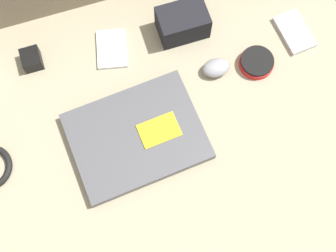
# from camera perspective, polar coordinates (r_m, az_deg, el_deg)

# --- Properties ---
(ground_plane) EXTENTS (8.00, 8.00, 0.00)m
(ground_plane) POSITION_cam_1_polar(r_m,az_deg,el_deg) (1.23, 0.00, -2.44)
(ground_plane) COLOR #38383D
(couch_seat) EXTENTS (1.02, 0.75, 0.15)m
(couch_seat) POSITION_cam_1_polar(r_m,az_deg,el_deg) (1.16, 0.00, -1.45)
(couch_seat) COLOR gray
(couch_seat) RESTS_ON ground_plane
(laptop) EXTENTS (0.31, 0.25, 0.03)m
(laptop) POSITION_cam_1_polar(r_m,az_deg,el_deg) (1.07, -3.84, -1.21)
(laptop) COLOR #47474C
(laptop) RESTS_ON couch_seat
(computer_mouse) EXTENTS (0.07, 0.05, 0.03)m
(computer_mouse) POSITION_cam_1_polar(r_m,az_deg,el_deg) (1.13, 5.89, 7.07)
(computer_mouse) COLOR gray
(computer_mouse) RESTS_ON couch_seat
(speaker_puck) EXTENTS (0.08, 0.08, 0.02)m
(speaker_puck) POSITION_cam_1_polar(r_m,az_deg,el_deg) (1.15, 10.77, 7.62)
(speaker_puck) COLOR red
(speaker_puck) RESTS_ON couch_seat
(phone_silver) EXTENTS (0.08, 0.12, 0.01)m
(phone_silver) POSITION_cam_1_polar(r_m,az_deg,el_deg) (1.22, 15.14, 11.01)
(phone_silver) COLOR #B7B7BC
(phone_silver) RESTS_ON couch_seat
(phone_black) EXTENTS (0.09, 0.11, 0.01)m
(phone_black) POSITION_cam_1_polar(r_m,az_deg,el_deg) (1.16, -6.87, 9.31)
(phone_black) COLOR silver
(phone_black) RESTS_ON couch_seat
(camera_pouch) EXTENTS (0.12, 0.08, 0.07)m
(camera_pouch) POSITION_cam_1_polar(r_m,az_deg,el_deg) (1.15, 1.79, 12.48)
(camera_pouch) COLOR black
(camera_pouch) RESTS_ON couch_seat
(charger_brick) EXTENTS (0.04, 0.05, 0.04)m
(charger_brick) POSITION_cam_1_polar(r_m,az_deg,el_deg) (1.17, -16.29, 7.81)
(charger_brick) COLOR black
(charger_brick) RESTS_ON couch_seat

